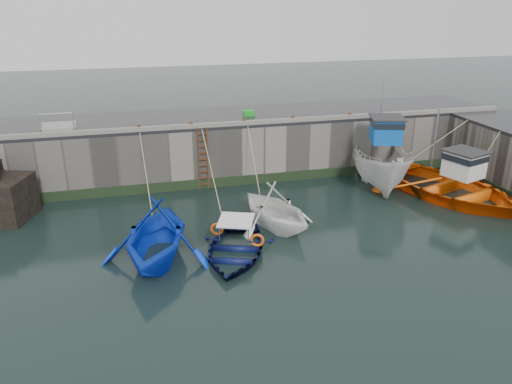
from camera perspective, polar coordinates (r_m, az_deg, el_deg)
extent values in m
plane|color=black|center=(17.53, 5.80, -10.28)|extent=(120.00, 120.00, 0.00)
cube|color=slate|center=(28.06, -2.80, 5.46)|extent=(30.00, 5.00, 3.00)
cube|color=black|center=(27.67, -2.86, 8.60)|extent=(30.00, 5.00, 0.16)
cube|color=slate|center=(25.39, -1.78, 7.88)|extent=(30.00, 0.30, 0.20)
cube|color=black|center=(26.07, -1.61, 1.34)|extent=(30.00, 0.08, 0.50)
cube|color=black|center=(24.51, -27.18, -0.70)|extent=(2.96, 2.83, 1.90)
cylinder|color=#3F1E0F|center=(25.23, -6.55, 3.75)|extent=(0.07, 0.07, 3.20)
cylinder|color=#3F1E0F|center=(25.29, -5.57, 3.84)|extent=(0.07, 0.07, 3.20)
cube|color=#3F1E0F|center=(25.68, -5.94, 0.91)|extent=(0.44, 0.06, 0.05)
cube|color=#3F1E0F|center=(25.57, -5.97, 1.60)|extent=(0.44, 0.06, 0.05)
cube|color=#3F1E0F|center=(25.46, -5.99, 2.30)|extent=(0.44, 0.06, 0.05)
cube|color=#3F1E0F|center=(25.35, -6.02, 3.01)|extent=(0.44, 0.06, 0.05)
cube|color=#3F1E0F|center=(25.25, -6.05, 3.72)|extent=(0.44, 0.06, 0.05)
cube|color=#3F1E0F|center=(25.16, -6.08, 4.43)|extent=(0.44, 0.06, 0.05)
cube|color=#3F1E0F|center=(25.06, -6.11, 5.16)|extent=(0.44, 0.06, 0.05)
cube|color=#3F1E0F|center=(24.97, -6.14, 5.88)|extent=(0.44, 0.06, 0.05)
cube|color=#3F1E0F|center=(24.89, -6.17, 6.61)|extent=(0.44, 0.06, 0.05)
imported|color=#0D37CE|center=(19.26, -11.14, -7.51)|extent=(5.52, 6.01, 2.66)
imported|color=#091039|center=(19.23, -2.46, -7.13)|extent=(4.54, 5.29, 0.92)
imported|color=white|center=(21.49, 2.15, -3.91)|extent=(4.93, 5.28, 2.25)
imported|color=silver|center=(26.88, 14.03, 3.08)|extent=(4.78, 7.66, 2.77)
cube|color=#0B4BAF|center=(25.78, 14.65, 6.86)|extent=(1.79, 1.86, 1.20)
cube|color=black|center=(25.70, 14.72, 7.62)|extent=(1.87, 1.93, 0.28)
cube|color=#262628|center=(25.63, 14.78, 8.25)|extent=(2.04, 2.11, 0.08)
cylinder|color=#A5A8AD|center=(27.31, 14.15, 9.63)|extent=(0.08, 0.08, 3.00)
imported|color=orange|center=(26.24, 21.22, 0.41)|extent=(7.57, 8.95, 1.58)
cube|color=silver|center=(25.49, 22.70, 2.92)|extent=(1.80, 1.86, 1.20)
cube|color=black|center=(25.39, 22.81, 3.67)|extent=(1.88, 1.94, 0.28)
cube|color=#262628|center=(25.31, 22.90, 4.30)|extent=(2.05, 2.12, 0.08)
cylinder|color=#A5A8AD|center=(26.25, 19.80, 5.88)|extent=(0.08, 0.08, 3.00)
cube|color=green|center=(27.51, -0.83, 9.03)|extent=(0.62, 0.43, 0.28)
cylinder|color=#A5A8AD|center=(25.49, -23.52, 7.10)|extent=(0.05, 0.05, 1.00)
cylinder|color=#A5A8AD|center=(25.29, -20.16, 7.47)|extent=(0.05, 0.05, 1.00)
cylinder|color=#A5A8AD|center=(25.28, -21.99, 8.30)|extent=(1.50, 0.05, 0.05)
cube|color=gray|center=(25.95, -21.61, 6.67)|extent=(1.60, 0.35, 0.18)
cube|color=gray|center=(26.25, -21.58, 7.23)|extent=(1.60, 0.35, 0.18)
cylinder|color=#3F1E0F|center=(24.90, -13.22, 7.15)|extent=(0.18, 0.18, 0.28)
cylinder|color=#3F1E0F|center=(25.06, -7.47, 7.63)|extent=(0.18, 0.18, 0.28)
cylinder|color=#3F1E0F|center=(25.52, -1.39, 8.04)|extent=(0.18, 0.18, 0.28)
cylinder|color=#3F1E0F|center=(26.21, 4.21, 8.35)|extent=(0.18, 0.18, 0.28)
cylinder|color=#3F1E0F|center=(27.38, 10.66, 8.60)|extent=(0.18, 0.18, 0.28)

